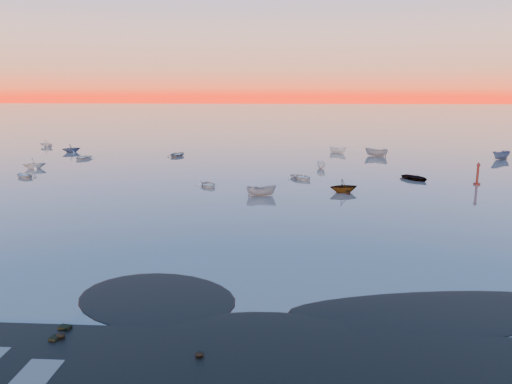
{
  "coord_description": "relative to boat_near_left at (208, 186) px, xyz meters",
  "views": [
    {
      "loc": [
        -0.46,
        -28.19,
        13.07
      ],
      "look_at": [
        -3.93,
        28.0,
        1.31
      ],
      "focal_mm": 35.0,
      "sensor_mm": 36.0,
      "label": 1
    }
  ],
  "objects": [
    {
      "name": "boat_near_left",
      "position": [
        0.0,
        0.0,
        0.0
      ],
      "size": [
        4.06,
        2.99,
        0.94
      ],
      "primitive_type": "imported",
      "rotation": [
        0.0,
        0.0,
        0.43
      ],
      "color": "silver",
      "rests_on": "ground"
    },
    {
      "name": "mud_lobes",
      "position": [
        11.03,
        -38.58,
        0.01
      ],
      "size": [
        140.0,
        6.0,
        0.07
      ],
      "primitive_type": null,
      "color": "black",
      "rests_on": "ground"
    },
    {
      "name": "moored_fleet",
      "position": [
        11.03,
        15.42,
        0.0
      ],
      "size": [
        124.0,
        58.0,
        1.2
      ],
      "primitive_type": null,
      "color": "silver",
      "rests_on": "ground"
    },
    {
      "name": "channel_marker",
      "position": [
        36.89,
        3.66,
        1.28
      ],
      "size": [
        0.91,
        0.91,
        3.25
      ],
      "color": "#4A150F",
      "rests_on": "ground"
    },
    {
      "name": "ground",
      "position": [
        11.03,
        62.42,
        0.0
      ],
      "size": [
        600.0,
        600.0,
        0.0
      ],
      "primitive_type": "plane",
      "color": "#625752",
      "rests_on": "ground"
    },
    {
      "name": "boat_near_center",
      "position": [
        7.5,
        -5.51,
        0.0
      ],
      "size": [
        2.17,
        3.97,
        1.3
      ],
      "primitive_type": "imported",
      "rotation": [
        0.0,
        0.0,
        1.73
      ],
      "color": "gray",
      "rests_on": "ground"
    }
  ]
}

